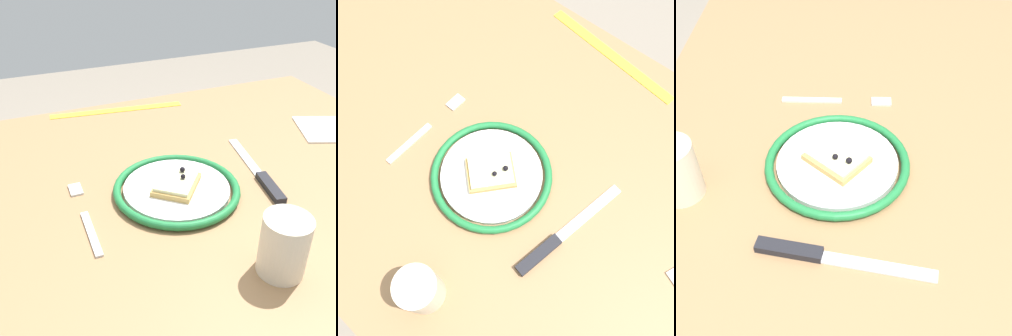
% 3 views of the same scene
% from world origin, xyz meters
% --- Properties ---
extents(dining_table, '(1.17, 0.78, 0.75)m').
position_xyz_m(dining_table, '(0.00, 0.00, 0.65)').
color(dining_table, '#936D47').
rests_on(dining_table, ground_plane).
extents(plate, '(0.23, 0.23, 0.02)m').
position_xyz_m(plate, '(0.01, -0.05, 0.75)').
color(plate, white).
rests_on(plate, dining_table).
extents(pizza_slice_near, '(0.11, 0.11, 0.03)m').
position_xyz_m(pizza_slice_near, '(0.01, -0.05, 0.77)').
color(pizza_slice_near, tan).
rests_on(pizza_slice_near, plate).
extents(knife, '(0.06, 0.24, 0.01)m').
position_xyz_m(knife, '(0.17, -0.07, 0.75)').
color(knife, silver).
rests_on(knife, dining_table).
extents(fork, '(0.02, 0.20, 0.00)m').
position_xyz_m(fork, '(-0.16, -0.05, 0.75)').
color(fork, silver).
rests_on(fork, dining_table).
extents(cup, '(0.07, 0.07, 0.09)m').
position_xyz_m(cup, '(0.07, -0.28, 0.79)').
color(cup, beige).
rests_on(cup, dining_table).
extents(measuring_tape, '(0.33, 0.07, 0.00)m').
position_xyz_m(measuring_tape, '(0.01, 0.34, 0.75)').
color(measuring_tape, yellow).
rests_on(measuring_tape, dining_table).
extents(napkin, '(0.16, 0.17, 0.00)m').
position_xyz_m(napkin, '(0.43, 0.05, 0.75)').
color(napkin, white).
rests_on(napkin, dining_table).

